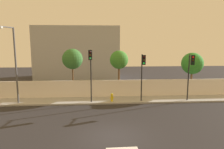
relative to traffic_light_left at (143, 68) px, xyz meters
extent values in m
plane|color=#272528|center=(-3.33, -6.79, -3.58)|extent=(80.00, 80.00, 0.00)
cube|color=#9E9E9E|center=(-3.33, 1.41, -3.51)|extent=(36.00, 2.40, 0.15)
cube|color=silver|center=(-3.33, 2.70, -2.53)|extent=(36.00, 0.18, 1.80)
cube|color=silver|center=(-2.93, -8.34, -3.58)|extent=(1.81, 0.47, 0.01)
cylinder|color=black|center=(0.08, 0.76, -1.09)|extent=(0.12, 0.12, 4.69)
cylinder|color=black|center=(0.01, 0.06, 1.15)|extent=(0.23, 1.41, 0.08)
cube|color=black|center=(-0.07, -0.64, 0.80)|extent=(0.36, 0.23, 0.90)
sphere|color=black|center=(-0.08, -0.75, 1.07)|extent=(0.18, 0.18, 0.18)
sphere|color=#33260A|center=(-0.08, -0.75, 0.79)|extent=(0.18, 0.18, 0.18)
sphere|color=#19F24C|center=(-0.08, -0.75, 0.51)|extent=(0.18, 0.18, 0.18)
cylinder|color=black|center=(-4.93, 0.76, -0.87)|extent=(0.12, 0.12, 5.13)
cylinder|color=black|center=(-4.93, 0.26, 1.60)|extent=(0.08, 1.01, 0.08)
cube|color=black|center=(-4.93, -0.25, 1.25)|extent=(0.34, 0.20, 0.90)
sphere|color=black|center=(-4.93, -0.37, 1.52)|extent=(0.18, 0.18, 0.18)
sphere|color=#33260A|center=(-4.93, -0.37, 1.24)|extent=(0.18, 0.18, 0.18)
sphere|color=#19F24C|center=(-4.93, -0.37, 0.96)|extent=(0.18, 0.18, 0.18)
cylinder|color=black|center=(4.87, 0.76, -1.11)|extent=(0.12, 0.12, 4.65)
cylinder|color=black|center=(4.71, 0.08, 1.12)|extent=(0.39, 1.38, 0.08)
cube|color=black|center=(4.56, -0.60, 0.77)|extent=(0.38, 0.27, 0.90)
sphere|color=red|center=(4.53, -0.71, 1.04)|extent=(0.18, 0.18, 0.18)
sphere|color=#33260A|center=(4.53, -0.71, 0.76)|extent=(0.18, 0.18, 0.18)
sphere|color=black|center=(4.53, -0.71, 0.48)|extent=(0.18, 0.18, 0.18)
cylinder|color=#4C4C51|center=(-12.06, 0.96, 0.18)|extent=(0.16, 0.16, 7.21)
cylinder|color=#4C4C51|center=(-12.30, 0.09, 3.73)|extent=(0.58, 1.78, 0.10)
cylinder|color=gold|center=(-2.89, 0.74, -3.11)|extent=(0.24, 0.24, 0.65)
sphere|color=gold|center=(-2.89, 0.74, -2.74)|extent=(0.26, 0.26, 0.26)
cylinder|color=gold|center=(-3.06, 0.74, -3.07)|extent=(0.10, 0.09, 0.09)
cylinder|color=gold|center=(-2.72, 0.74, -3.07)|extent=(0.10, 0.09, 0.09)
cylinder|color=brown|center=(-7.02, 3.59, -1.79)|extent=(0.16, 0.16, 3.58)
sphere|color=#346E30|center=(-7.02, 3.59, 0.62)|extent=(2.25, 2.25, 2.25)
cylinder|color=brown|center=(-1.89, 3.59, -1.82)|extent=(0.23, 0.23, 3.52)
sphere|color=#3B842D|center=(-1.89, 3.59, 0.51)|extent=(2.06, 2.06, 2.06)
cylinder|color=brown|center=(6.54, 3.59, -2.11)|extent=(0.22, 0.22, 2.95)
sphere|color=#31892F|center=(6.54, 3.59, 0.04)|extent=(2.46, 2.46, 2.46)
cube|color=#A6A6A6|center=(-7.69, 16.70, 0.77)|extent=(13.97, 6.00, 8.70)
camera|label=1|loc=(-4.23, -18.87, 2.25)|focal=32.56mm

